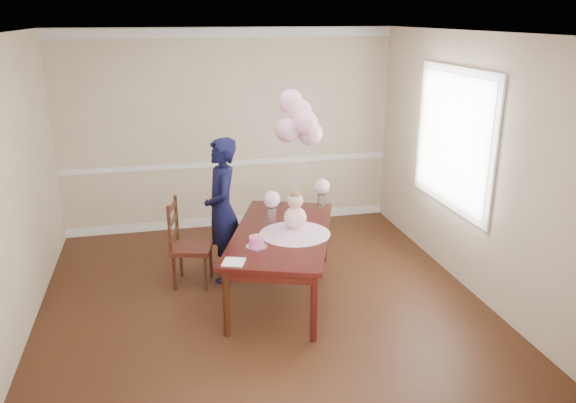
{
  "coord_description": "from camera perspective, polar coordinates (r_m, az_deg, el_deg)",
  "views": [
    {
      "loc": [
        -0.92,
        -5.0,
        2.86
      ],
      "look_at": [
        0.3,
        0.26,
        1.05
      ],
      "focal_mm": 35.0,
      "sensor_mm": 36.0,
      "label": 1
    }
  ],
  "objects": [
    {
      "name": "wall_right",
      "position": [
        6.11,
        18.73,
        3.24
      ],
      "size": [
        0.02,
        5.0,
        2.7
      ],
      "primitive_type": "cube",
      "color": "tan",
      "rests_on": "floor"
    },
    {
      "name": "window_blinds",
      "position": [
        6.46,
        16.33,
        6.1
      ],
      "size": [
        0.01,
        1.5,
        1.4
      ],
      "primitive_type": "cube",
      "color": "white",
      "rests_on": "wall_right"
    },
    {
      "name": "table_leg_br",
      "position": [
        6.75,
        3.71,
        -3.46
      ],
      "size": [
        0.09,
        0.09,
        0.67
      ],
      "primitive_type": "cylinder",
      "rotation": [
        0.0,
        0.0,
        -0.34
      ],
      "color": "black",
      "rests_on": "floor"
    },
    {
      "name": "balloon_ribbon_a",
      "position": [
        6.18,
        0.4,
        2.29
      ],
      "size": [
        0.08,
        0.03,
        0.8
      ],
      "primitive_type": "cylinder",
      "rotation": [
        0.0,
        -0.1,
        -0.34
      ],
      "color": "silver",
      "rests_on": "balloon_weight"
    },
    {
      "name": "balloon_a",
      "position": [
        6.06,
        -0.04,
        7.28
      ],
      "size": [
        0.27,
        0.27,
        0.27
      ],
      "primitive_type": "sphere",
      "color": "#EDA8C6",
      "rests_on": "balloon_ribbon_a"
    },
    {
      "name": "balloon_c",
      "position": [
        6.1,
        1.15,
        9.19
      ],
      "size": [
        0.27,
        0.27,
        0.27
      ],
      "primitive_type": "sphere",
      "color": "#FFB4C8",
      "rests_on": "balloon_ribbon_c"
    },
    {
      "name": "wall_back",
      "position": [
        7.71,
        -5.99,
        7.14
      ],
      "size": [
        4.5,
        0.02,
        2.7
      ],
      "primitive_type": "cube",
      "color": "tan",
      "rests_on": "floor"
    },
    {
      "name": "chair_slat_low",
      "position": [
        6.23,
        -11.53,
        -3.23
      ],
      "size": [
        0.12,
        0.38,
        0.05
      ],
      "primitive_type": "cube",
      "rotation": [
        0.0,
        0.0,
        -0.25
      ],
      "color": "#3D2210",
      "rests_on": "dining_chair_seat"
    },
    {
      "name": "baby_skirt",
      "position": [
        5.75,
        0.72,
        -2.82
      ],
      "size": [
        0.93,
        0.93,
        0.1
      ],
      "primitive_type": "cone",
      "rotation": [
        0.0,
        0.0,
        -0.34
      ],
      "color": "#D79EC0",
      "rests_on": "dining_table_top"
    },
    {
      "name": "chair_slat_top",
      "position": [
        6.13,
        -11.71,
        -0.59
      ],
      "size": [
        0.12,
        0.38,
        0.05
      ],
      "primitive_type": "cube",
      "rotation": [
        0.0,
        0.0,
        -0.25
      ],
      "color": "#39180F",
      "rests_on": "dining_chair_seat"
    },
    {
      "name": "roses_far",
      "position": [
        6.48,
        3.46,
        1.52
      ],
      "size": [
        0.18,
        0.18,
        0.18
      ],
      "primitive_type": "sphere",
      "color": "beige",
      "rests_on": "rose_vase_far"
    },
    {
      "name": "baby_head",
      "position": [
        5.64,
        0.73,
        0.08
      ],
      "size": [
        0.16,
        0.16,
        0.16
      ],
      "primitive_type": "sphere",
      "color": "#D6A393",
      "rests_on": "baby_torso"
    },
    {
      "name": "baby_torso",
      "position": [
        5.7,
        0.72,
        -1.66
      ],
      "size": [
        0.23,
        0.23,
        0.23
      ],
      "primitive_type": "sphere",
      "color": "#FFA1C2",
      "rests_on": "baby_skirt"
    },
    {
      "name": "rose_vase_far",
      "position": [
        6.53,
        3.43,
        0.08
      ],
      "size": [
        0.12,
        0.12,
        0.15
      ],
      "primitive_type": "cylinder",
      "rotation": [
        0.0,
        0.0,
        -0.34
      ],
      "color": "silver",
      "rests_on": "dining_table_top"
    },
    {
      "name": "cake_flower_b",
      "position": [
        5.42,
        -2.91,
        -3.39
      ],
      "size": [
        0.03,
        0.03,
        0.03
      ],
      "primitive_type": "sphere",
      "color": "white",
      "rests_on": "birthday_cake"
    },
    {
      "name": "chair_rail_trim",
      "position": [
        7.8,
        -5.87,
        3.88
      ],
      "size": [
        4.5,
        0.02,
        0.07
      ],
      "primitive_type": "cube",
      "color": "white",
      "rests_on": "wall_back"
    },
    {
      "name": "chair_slat_mid",
      "position": [
        6.18,
        -11.62,
        -1.92
      ],
      "size": [
        0.12,
        0.38,
        0.05
      ],
      "primitive_type": "cube",
      "rotation": [
        0.0,
        0.0,
        -0.25
      ],
      "color": "#3D2110",
      "rests_on": "dining_chair_seat"
    },
    {
      "name": "birthday_cake",
      "position": [
        5.43,
        -3.23,
        -4.06
      ],
      "size": [
        0.18,
        0.18,
        0.1
      ],
      "primitive_type": "cylinder",
      "rotation": [
        0.0,
        0.0,
        -0.34
      ],
      "color": "#D84494",
      "rests_on": "cake_platter"
    },
    {
      "name": "chair_leg_bl",
      "position": [
        6.53,
        -10.82,
        -5.82
      ],
      "size": [
        0.05,
        0.05,
        0.41
      ],
      "primitive_type": "cylinder",
      "rotation": [
        0.0,
        0.0,
        -0.25
      ],
      "color": "black",
      "rests_on": "floor"
    },
    {
      "name": "woman",
      "position": [
        6.22,
        -6.72,
        -0.86
      ],
      "size": [
        0.4,
        0.59,
        1.61
      ],
      "primitive_type": "imported",
      "rotation": [
        0.0,
        0.0,
        -1.58
      ],
      "color": "black",
      "rests_on": "floor"
    },
    {
      "name": "cake_platter",
      "position": [
        5.45,
        -3.22,
        -4.56
      ],
      "size": [
        0.27,
        0.27,
        0.01
      ],
      "primitive_type": "cylinder",
      "rotation": [
        0.0,
        0.0,
        -0.34
      ],
      "color": "silver",
      "rests_on": "dining_table_top"
    },
    {
      "name": "balloon_ribbon_b",
      "position": [
        6.13,
        1.27,
        2.63
      ],
      "size": [
        0.08,
        0.08,
        0.9
      ],
      "primitive_type": "cylinder",
      "rotation": [
        0.05,
        0.1,
        -0.34
      ],
      "color": "silver",
      "rests_on": "balloon_weight"
    },
    {
      "name": "table_leg_bl",
      "position": [
        6.83,
        -3.06,
        -3.18
      ],
      "size": [
        0.09,
        0.09,
        0.67
      ],
      "primitive_type": "cylinder",
      "rotation": [
        0.0,
        0.0,
        -0.34
      ],
      "color": "black",
      "rests_on": "floor"
    },
    {
      "name": "baseboard_trim",
      "position": [
        8.05,
        -5.68,
        -1.91
      ],
      "size": [
        4.5,
        0.02,
        0.12
      ],
      "primitive_type": "cube",
      "color": "white",
      "rests_on": "floor"
    },
    {
      "name": "chair_leg_fr",
      "position": [
        6.16,
        -8.34,
        -7.21
      ],
      "size": [
        0.05,
        0.05,
        0.41
      ],
      "primitive_type": "cylinder",
      "rotation": [
        0.0,
        0.0,
        -0.25
      ],
      "color": "#33190D",
      "rests_on": "floor"
    },
    {
      "name": "wall_left",
      "position": [
        5.39,
        -26.73,
        0.23
      ],
      "size": [
        0.02,
        5.0,
        2.7
      ],
      "primitive_type": "cube",
      "color": "tan",
      "rests_on": "floor"
    },
    {
      "name": "balloon_ribbon_c",
      "position": [
        6.19,
        0.98,
        3.25
      ],
      "size": [
        0.05,
        0.08,
        0.99
      ],
      "primitive_type": "cylinder",
      "rotation": [
        -0.09,
        0.02,
        -0.34
      ],
      "color": "white",
      "rests_on": "balloon_weight"
    },
    {
      "name": "chair_back_post_r",
      "position": [
        6.35,
        -11.26,
        -1.7
      ],
      "size": [
        0.05,
        0.05,
        0.53
      ],
      "primitive_type": "cylinder",
      "rotation": [
        0.0,
        0.0,
        -0.25
      ],
      "color": "#341C0E",
      "rests_on": "dining_chair_seat"
    },
    {
      "name": "floor",
      "position": [
        5.83,
        -2.33,
        -10.83
      ],
      "size": [
        4.5,
        5.0,
        0.0
      ],
      "primitive_type": "cube",
      "color": "black",
      "rests_on": "ground"
    },
    {
      "name": "chair_leg_fl",
      "position": [
        6.23,
        -11.47,
        -7.11
      ],
      "size": [
        0.05,
        0.05,
        0.41
      ],
      "primitive_type": "cylinder",
      "rotation": [
        0.0,
        0.0,
        -0.25
      ],
      "color": "black",
      "rests_on": "floor"
    },
    {
      "name": "wall_front",
      "position": [
        3.06,
        6.36,
        -11.12
      ],
      "size": [
        4.5,
        0.02,
        2.7
      ],
      "primitive_type": "cube",
      "color": "tan",
      "rests_on": "floor"
    },
    {
      "name": "chair_leg_br",
      "position": [
        6.47,
        -7.84,
        -5.9
      ],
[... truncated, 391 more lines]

